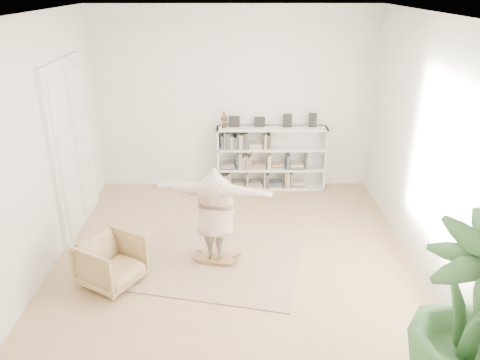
{
  "coord_description": "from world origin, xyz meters",
  "views": [
    {
      "loc": [
        0.07,
        -6.09,
        4.01
      ],
      "look_at": [
        0.1,
        0.4,
        1.21
      ],
      "focal_mm": 35.0,
      "sensor_mm": 36.0,
      "label": 1
    }
  ],
  "objects_px": {
    "armchair": "(111,261)",
    "person": "(215,212)",
    "bookshelf": "(271,159)",
    "rocker_board": "(216,258)",
    "houseplant": "(472,321)"
  },
  "relations": [
    {
      "from": "houseplant",
      "to": "bookshelf",
      "type": "bearing_deg",
      "value": 106.17
    },
    {
      "from": "bookshelf",
      "to": "houseplant",
      "type": "distance_m",
      "value": 5.6
    },
    {
      "from": "person",
      "to": "houseplant",
      "type": "relative_size",
      "value": 0.9
    },
    {
      "from": "armchair",
      "to": "person",
      "type": "xyz_separation_m",
      "value": [
        1.45,
        0.53,
        0.51
      ]
    },
    {
      "from": "armchair",
      "to": "rocker_board",
      "type": "height_order",
      "value": "armchair"
    },
    {
      "from": "rocker_board",
      "to": "person",
      "type": "height_order",
      "value": "person"
    },
    {
      "from": "houseplant",
      "to": "rocker_board",
      "type": "bearing_deg",
      "value": 134.92
    },
    {
      "from": "armchair",
      "to": "rocker_board",
      "type": "distance_m",
      "value": 1.57
    },
    {
      "from": "armchair",
      "to": "houseplant",
      "type": "distance_m",
      "value": 4.56
    },
    {
      "from": "bookshelf",
      "to": "houseplant",
      "type": "xyz_separation_m",
      "value": [
        1.56,
        -5.37,
        0.38
      ]
    },
    {
      "from": "rocker_board",
      "to": "houseplant",
      "type": "relative_size",
      "value": 0.27
    },
    {
      "from": "rocker_board",
      "to": "person",
      "type": "bearing_deg",
      "value": -171.28
    },
    {
      "from": "armchair",
      "to": "person",
      "type": "distance_m",
      "value": 1.63
    },
    {
      "from": "bookshelf",
      "to": "houseplant",
      "type": "height_order",
      "value": "houseplant"
    },
    {
      "from": "bookshelf",
      "to": "rocker_board",
      "type": "bearing_deg",
      "value": -109.85
    }
  ]
}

